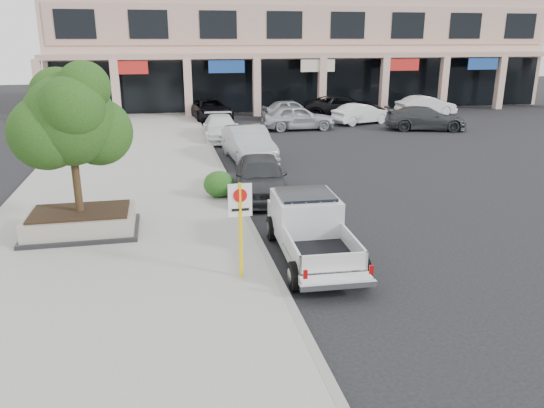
{
  "coord_description": "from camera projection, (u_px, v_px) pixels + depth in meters",
  "views": [
    {
      "loc": [
        -4.02,
        -12.03,
        5.59
      ],
      "look_at": [
        -1.19,
        1.5,
        1.24
      ],
      "focal_mm": 35.0,
      "sensor_mm": 36.0,
      "label": 1
    }
  ],
  "objects": [
    {
      "name": "ground",
      "position": [
        329.0,
        264.0,
        13.7
      ],
      "size": [
        120.0,
        120.0,
        0.0
      ],
      "primitive_type": "plane",
      "color": "black",
      "rests_on": "ground"
    },
    {
      "name": "sidewalk",
      "position": [
        123.0,
        205.0,
        18.2
      ],
      "size": [
        8.0,
        52.0,
        0.15
      ],
      "primitive_type": "cube",
      "color": "gray",
      "rests_on": "ground"
    },
    {
      "name": "curb",
      "position": [
        237.0,
        199.0,
        18.97
      ],
      "size": [
        0.2,
        52.0,
        0.15
      ],
      "primitive_type": "cube",
      "color": "gray",
      "rests_on": "ground"
    },
    {
      "name": "strip_mall",
      "position": [
        299.0,
        48.0,
        45.51
      ],
      "size": [
        40.55,
        12.43,
        9.5
      ],
      "color": "#CF9E91",
      "rests_on": "ground"
    },
    {
      "name": "planter",
      "position": [
        81.0,
        222.0,
        15.36
      ],
      "size": [
        3.2,
        2.2,
        0.68
      ],
      "color": "black",
      "rests_on": "sidewalk"
    },
    {
      "name": "planter_tree",
      "position": [
        76.0,
        120.0,
        14.65
      ],
      "size": [
        2.9,
        2.55,
        4.0
      ],
      "color": "#2E2112",
      "rests_on": "planter"
    },
    {
      "name": "no_parking_sign",
      "position": [
        240.0,
        217.0,
        12.19
      ],
      "size": [
        0.55,
        0.09,
        2.3
      ],
      "color": "yellow",
      "rests_on": "sidewalk"
    },
    {
      "name": "hedge",
      "position": [
        219.0,
        184.0,
        18.81
      ],
      "size": [
        1.1,
        0.99,
        0.93
      ],
      "primitive_type": "ellipsoid",
      "color": "#1C4212",
      "rests_on": "sidewalk"
    },
    {
      "name": "pickup_truck",
      "position": [
        313.0,
        231.0,
        13.73
      ],
      "size": [
        2.06,
        5.09,
        1.58
      ],
      "primitive_type": null,
      "rotation": [
        0.0,
        0.0,
        -0.04
      ],
      "color": "silver",
      "rests_on": "ground"
    },
    {
      "name": "curb_car_a",
      "position": [
        261.0,
        177.0,
        19.2
      ],
      "size": [
        2.34,
        4.69,
        1.54
      ],
      "primitive_type": "imported",
      "rotation": [
        0.0,
        0.0,
        -0.12
      ],
      "color": "#2A2C2E",
      "rests_on": "ground"
    },
    {
      "name": "curb_car_b",
      "position": [
        248.0,
        144.0,
        24.9
      ],
      "size": [
        2.06,
        5.01,
        1.61
      ],
      "primitive_type": "imported",
      "rotation": [
        0.0,
        0.0,
        0.07
      ],
      "color": "#9B9DA3",
      "rests_on": "ground"
    },
    {
      "name": "curb_car_c",
      "position": [
        221.0,
        128.0,
        30.07
      ],
      "size": [
        2.13,
        4.8,
        1.37
      ],
      "primitive_type": "imported",
      "rotation": [
        0.0,
        0.0,
        -0.05
      ],
      "color": "white",
      "rests_on": "ground"
    },
    {
      "name": "curb_car_d",
      "position": [
        211.0,
        110.0,
        37.3
      ],
      "size": [
        2.97,
        5.5,
        1.47
      ],
      "primitive_type": "imported",
      "rotation": [
        0.0,
        0.0,
        0.1
      ],
      "color": "black",
      "rests_on": "ground"
    },
    {
      "name": "lot_car_a",
      "position": [
        298.0,
        117.0,
        33.34
      ],
      "size": [
        4.65,
        1.98,
        1.57
      ],
      "primitive_type": "imported",
      "rotation": [
        0.0,
        0.0,
        1.54
      ],
      "color": "#B0B4B9",
      "rests_on": "ground"
    },
    {
      "name": "lot_car_b",
      "position": [
        362.0,
        114.0,
        35.67
      ],
      "size": [
        4.34,
        2.55,
        1.35
      ],
      "primitive_type": "imported",
      "rotation": [
        0.0,
        0.0,
        1.86
      ],
      "color": "white",
      "rests_on": "ground"
    },
    {
      "name": "lot_car_c",
      "position": [
        425.0,
        118.0,
        33.31
      ],
      "size": [
        5.37,
        3.32,
        1.45
      ],
      "primitive_type": "imported",
      "rotation": [
        0.0,
        0.0,
        1.29
      ],
      "color": "#323537",
      "rests_on": "ground"
    },
    {
      "name": "lot_car_d",
      "position": [
        344.0,
        107.0,
        38.04
      ],
      "size": [
        6.37,
        4.15,
        1.63
      ],
      "primitive_type": "imported",
      "rotation": [
        0.0,
        0.0,
        1.3
      ],
      "color": "black",
      "rests_on": "ground"
    },
    {
      "name": "lot_car_e",
      "position": [
        291.0,
        109.0,
        37.65
      ],
      "size": [
        4.27,
        2.12,
        1.4
      ],
      "primitive_type": "imported",
      "rotation": [
        0.0,
        0.0,
        1.69
      ],
      "color": "#A3A7AB",
      "rests_on": "ground"
    },
    {
      "name": "lot_car_f",
      "position": [
        426.0,
        106.0,
        39.44
      ],
      "size": [
        4.49,
        1.76,
        1.45
      ],
      "primitive_type": "imported",
      "rotation": [
        0.0,
        0.0,
        1.62
      ],
      "color": "silver",
      "rests_on": "ground"
    }
  ]
}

